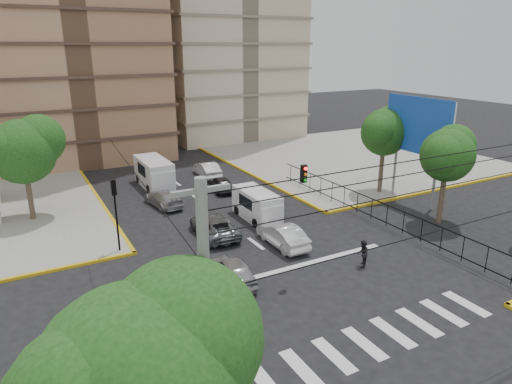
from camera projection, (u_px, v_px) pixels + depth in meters
ground at (300, 278)px, 24.48m from camera, size 160.00×160.00×0.00m
sidewalk_ne at (350, 157)px, 50.25m from camera, size 26.00×26.00×0.15m
crosswalk_stripes at (379, 338)px, 19.46m from camera, size 12.00×2.40×0.01m
stop_line at (288, 268)px, 25.48m from camera, size 13.00×0.40×0.01m
park_fence at (371, 221)px, 32.32m from camera, size 0.10×22.50×1.66m
billboard at (418, 127)px, 34.20m from camera, size 0.36×6.20×8.10m
tree_sw_near at (141, 379)px, 9.55m from camera, size 5.63×4.60×7.57m
tree_park_a at (448, 153)px, 30.55m from camera, size 4.41×3.60×6.83m
tree_park_c at (385, 130)px, 36.76m from camera, size 4.65×3.80×7.25m
tree_tudor at (24, 148)px, 30.83m from camera, size 5.39×4.40×7.43m
traffic_light_nw at (115, 204)px, 26.48m from camera, size 0.28×0.22×4.40m
traffic_light_hanging at (329, 182)px, 20.95m from camera, size 18.00×9.12×0.92m
utility_pole_sw at (207, 346)px, 11.39m from camera, size 1.40×0.28×9.00m
van_right_lane at (258, 206)px, 32.28m from camera, size 1.95×4.57×2.06m
van_left_lane at (155, 174)px, 39.56m from camera, size 2.27×5.43×2.44m
car_silver_front_left at (233, 270)px, 23.91m from camera, size 1.94×4.05×1.34m
car_white_front_right at (283, 235)px, 28.16m from camera, size 1.50×4.24×1.40m
car_grey_mid_left at (214, 226)px, 29.66m from camera, size 2.53×4.96×1.34m
car_silver_rear_left at (164, 198)px, 35.15m from camera, size 2.31×4.52×1.25m
car_darkgrey_mid_right at (221, 184)px, 38.74m from camera, size 2.01×3.92×1.28m
car_white_rear_right at (207, 170)px, 42.80m from camera, size 1.86×4.46×1.43m
pedestrian_crosswalk at (363, 254)px, 25.45m from camera, size 0.97×0.97×1.58m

